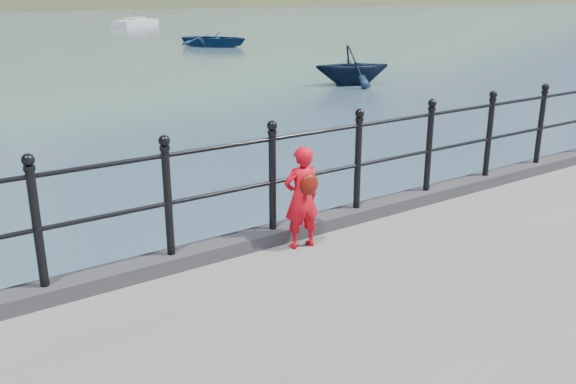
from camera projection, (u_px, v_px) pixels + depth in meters
ground at (221, 332)px, 6.79m from camera, size 600.00×600.00×0.00m
kerb at (225, 247)px, 6.34m from camera, size 60.00×0.30×0.15m
railing at (223, 178)px, 6.11m from camera, size 18.11×0.11×1.20m
child at (302, 197)px, 6.38m from camera, size 0.43×0.34×1.11m
launch_blue at (215, 39)px, 43.94m from camera, size 5.59×6.13×1.04m
launch_navy at (352, 65)px, 25.04m from camera, size 3.86×3.64×1.62m
sailboat_far at (136, 23)px, 72.75m from camera, size 7.36×6.60×10.93m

